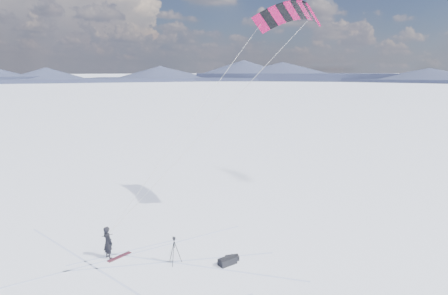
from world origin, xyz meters
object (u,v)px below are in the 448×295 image
snowkiter (109,258)px  tripod (174,247)px  gear_bag_a (227,261)px  gear_bag_b (232,258)px  snowboard (119,257)px

snowkiter → tripod: tripod is taller
gear_bag_a → tripod: bearing=142.4°
tripod → gear_bag_b: 3.04m
snowboard → gear_bag_a: (4.70, -3.22, 0.17)m
gear_bag_a → gear_bag_b: (0.40, 0.26, -0.05)m
gear_bag_a → snowkiter: bearing=138.4°
tripod → gear_bag_a: tripod is taller
snowboard → tripod: tripod is taller
gear_bag_a → gear_bag_b: size_ratio=1.34×
snowboard → tripod: bearing=-63.1°
snowboard → tripod: (2.36, -1.92, 0.90)m
snowboard → gear_bag_a: size_ratio=1.39×
snowboard → gear_bag_b: bearing=-54.1°
snowboard → gear_bag_b: (5.11, -2.96, 0.12)m
snowboard → gear_bag_b: 5.90m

